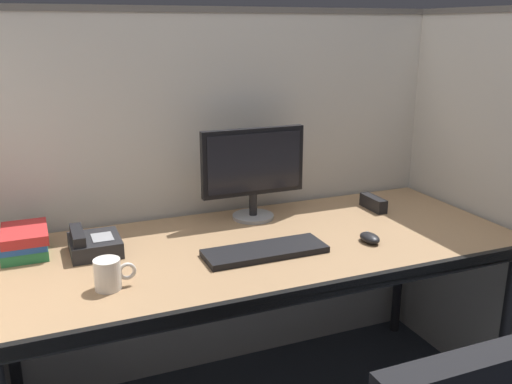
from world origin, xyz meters
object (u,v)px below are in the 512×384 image
desk (262,257)px  red_stapler (373,203)px  monitor_center (253,167)px  book_stack (24,241)px  coffee_mug (109,274)px  desk_phone (93,244)px  computer_mouse (370,238)px  keyboard_main (265,251)px

desk → red_stapler: size_ratio=12.67×
monitor_center → book_stack: size_ratio=2.02×
red_stapler → coffee_mug: 1.22m
desk_phone → book_stack: size_ratio=0.89×
desk → computer_mouse: size_ratio=19.79×
red_stapler → desk: bearing=-162.5°
monitor_center → computer_mouse: 0.54m
desk → monitor_center: size_ratio=4.42×
book_stack → monitor_center: bearing=3.1°
keyboard_main → book_stack: book_stack is taller
desk → book_stack: size_ratio=8.92×
monitor_center → desk_phone: monitor_center is taller
red_stapler → monitor_center: bearing=170.4°
computer_mouse → coffee_mug: coffee_mug is taller
monitor_center → book_stack: monitor_center is taller
desk → monitor_center: monitor_center is taller
red_stapler → coffee_mug: size_ratio=1.19×
desk → keyboard_main: size_ratio=4.42×
monitor_center → desk_phone: (-0.65, -0.13, -0.18)m
red_stapler → keyboard_main: bearing=-156.2°
computer_mouse → desk_phone: (-0.95, 0.28, 0.02)m
desk → keyboard_main: keyboard_main is taller
red_stapler → book_stack: (-1.40, 0.04, 0.02)m
keyboard_main → computer_mouse: size_ratio=4.48×
computer_mouse → coffee_mug: bearing=-178.6°
desk → book_stack: book_stack is taller
monitor_center → keyboard_main: monitor_center is taller
monitor_center → red_stapler: size_ratio=2.87×
desk → red_stapler: bearing=17.5°
coffee_mug → red_stapler: bearing=16.4°
desk → keyboard_main: (-0.03, -0.09, 0.06)m
computer_mouse → red_stapler: red_stapler is taller
computer_mouse → book_stack: 1.22m
desk → keyboard_main: bearing=-107.7°
desk → desk_phone: size_ratio=10.00×
coffee_mug → computer_mouse: bearing=1.4°
computer_mouse → keyboard_main: bearing=173.6°
monitor_center → keyboard_main: (-0.10, -0.37, -0.20)m
monitor_center → computer_mouse: size_ratio=4.48×
desk → desk_phone: 0.60m
monitor_center → computer_mouse: (0.29, -0.41, -0.20)m
keyboard_main → computer_mouse: computer_mouse is taller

